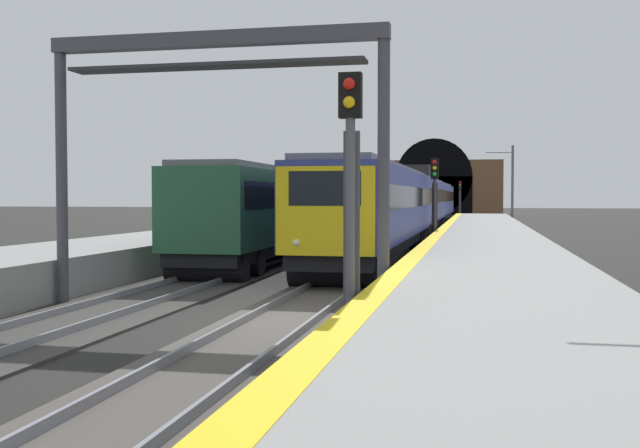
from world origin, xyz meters
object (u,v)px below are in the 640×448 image
train_adjacent_platform (355,203)px  railway_signal_far (460,195)px  railway_signal_near (350,189)px  catenary_mast_near (512,185)px  train_main_approaching (417,203)px  railway_signal_mid (435,194)px  overhead_signal_gantry (215,99)px

train_adjacent_platform → railway_signal_far: (42.95, -6.19, 0.63)m
railway_signal_near → catenary_mast_near: catenary_mast_near is taller
train_main_approaching → train_adjacent_platform: size_ratio=1.01×
train_main_approaching → railway_signal_near: 38.02m
railway_signal_far → catenary_mast_near: bearing=10.8°
train_adjacent_platform → railway_signal_mid: size_ratio=13.27×
overhead_signal_gantry → train_main_approaching: bearing=-3.7°
train_adjacent_platform → railway_signal_mid: bearing=-156.3°
railway_signal_near → railway_signal_mid: size_ratio=1.03×
train_adjacent_platform → catenary_mast_near: (16.52, -11.23, 1.51)m
railway_signal_near → railway_signal_mid: 25.19m
railway_signal_far → catenary_mast_near: (-26.43, -5.04, 0.88)m
train_main_approaching → railway_signal_far: 43.71m
railway_signal_mid → catenary_mast_near: size_ratio=0.64×
railway_signal_far → overhead_signal_gantry: 77.19m
railway_signal_mid → train_main_approaching: bearing=-171.6°
railway_signal_mid → railway_signal_far: bearing=-180.0°
train_main_approaching → catenary_mast_near: (17.24, -6.93, 1.45)m
train_main_approaching → overhead_signal_gantry: bearing=-3.3°
railway_signal_mid → railway_signal_far: (56.45, -0.00, 0.01)m
railway_signal_far → overhead_signal_gantry: bearing=-3.0°
railway_signal_mid → catenary_mast_near: (30.02, -5.04, 0.89)m
train_main_approaching → railway_signal_near: size_ratio=12.96×
train_main_approaching → railway_signal_mid: (-12.78, -1.88, 0.56)m
train_main_approaching → train_adjacent_platform: (0.72, 4.30, -0.06)m
train_adjacent_platform → train_main_approaching: bearing=-100.4°
catenary_mast_near → railway_signal_far: bearing=10.8°
train_adjacent_platform → catenary_mast_near: bearing=-35.1°
train_adjacent_platform → overhead_signal_gantry: 34.29m
train_adjacent_platform → railway_signal_far: bearing=-9.1°
train_adjacent_platform → railway_signal_far: size_ratio=13.21×
railway_signal_mid → overhead_signal_gantry: 21.11m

